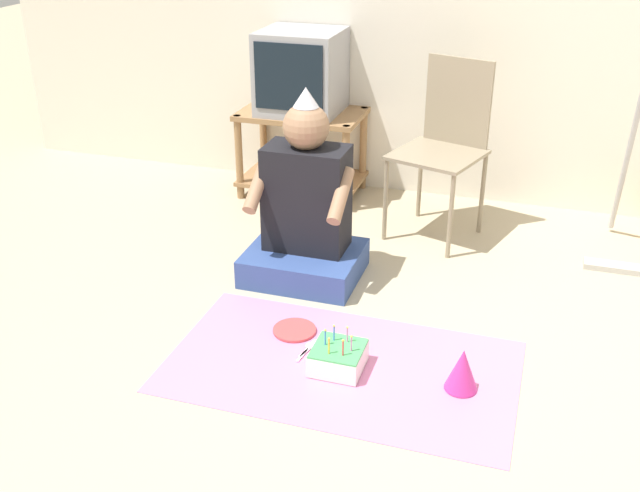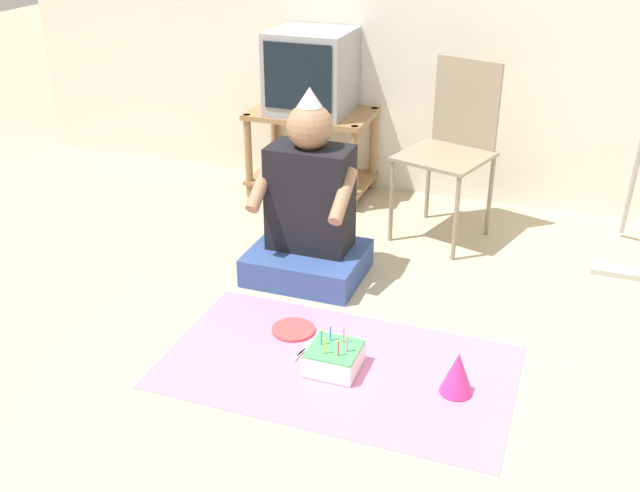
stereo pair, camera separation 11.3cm
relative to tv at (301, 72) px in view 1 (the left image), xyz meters
name	(u,v)px [view 1 (the left image)]	position (x,y,z in m)	size (l,w,h in m)	color
ground_plane	(431,402)	(1.14, -1.83, -0.75)	(16.00, 16.00, 0.00)	tan
tv_stand	(302,145)	(0.00, 0.00, -0.45)	(0.73, 0.46, 0.52)	#997047
tv	(301,72)	(0.00, 0.00, 0.00)	(0.46, 0.45, 0.47)	#99999E
folding_chair	(446,137)	(0.91, -0.29, -0.22)	(0.53, 0.53, 0.94)	gray
dust_mop	(625,189)	(1.82, -0.36, -0.37)	(0.28, 0.53, 1.27)	#B2ADA3
person_seated	(305,214)	(0.36, -1.01, -0.43)	(0.54, 0.46, 0.93)	#334C8C
party_cloth	(341,366)	(0.75, -1.72, -0.75)	(1.39, 0.80, 0.01)	pink
birthday_cake	(338,358)	(0.75, -1.74, -0.70)	(0.20, 0.20, 0.17)	white
party_hat_blue	(462,369)	(1.23, -1.72, -0.66)	(0.13, 0.13, 0.17)	#CC338C
paper_plate	(295,330)	(0.49, -1.53, -0.74)	(0.19, 0.19, 0.01)	#D84C4C
plastic_spoon_near	(314,344)	(0.60, -1.61, -0.74)	(0.06, 0.14, 0.01)	white
plastic_spoon_far	(308,347)	(0.59, -1.64, -0.74)	(0.04, 0.15, 0.01)	white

